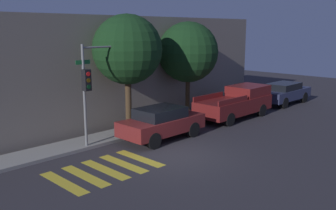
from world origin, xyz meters
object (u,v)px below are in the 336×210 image
(tree_midblock, at_px, (188,52))
(sedan_near_corner, at_px, (162,122))
(sedan_middle, at_px, (284,93))
(tree_near_corner, at_px, (127,50))
(traffic_light_pole, at_px, (94,76))
(pickup_truck, at_px, (237,102))

(tree_midblock, bearing_deg, sedan_near_corner, -153.82)
(sedan_middle, bearing_deg, tree_near_corner, 170.62)
(traffic_light_pole, distance_m, sedan_middle, 15.10)
(sedan_middle, distance_m, tree_midblock, 8.69)
(sedan_near_corner, relative_size, tree_midblock, 0.76)
(pickup_truck, bearing_deg, sedan_near_corner, 180.00)
(traffic_light_pole, xyz_separation_m, sedan_middle, (14.86, -1.27, -2.37))
(tree_near_corner, bearing_deg, traffic_light_pole, -162.99)
(traffic_light_pole, distance_m, tree_near_corner, 2.82)
(sedan_near_corner, relative_size, tree_near_corner, 0.72)
(sedan_middle, distance_m, tree_near_corner, 12.95)
(sedan_near_corner, relative_size, sedan_middle, 0.91)
(pickup_truck, xyz_separation_m, tree_midblock, (-2.07, 2.04, 2.92))
(traffic_light_pole, bearing_deg, pickup_truck, -7.95)
(pickup_truck, bearing_deg, tree_near_corner, 162.69)
(traffic_light_pole, bearing_deg, sedan_middle, -4.87)
(sedan_near_corner, relative_size, pickup_truck, 0.80)
(traffic_light_pole, height_order, sedan_middle, traffic_light_pole)
(pickup_truck, distance_m, sedan_middle, 5.80)
(traffic_light_pole, height_order, sedan_near_corner, traffic_light_pole)
(traffic_light_pole, xyz_separation_m, tree_near_corner, (2.52, 0.77, 0.99))
(pickup_truck, xyz_separation_m, sedan_middle, (5.80, 0.00, -0.13))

